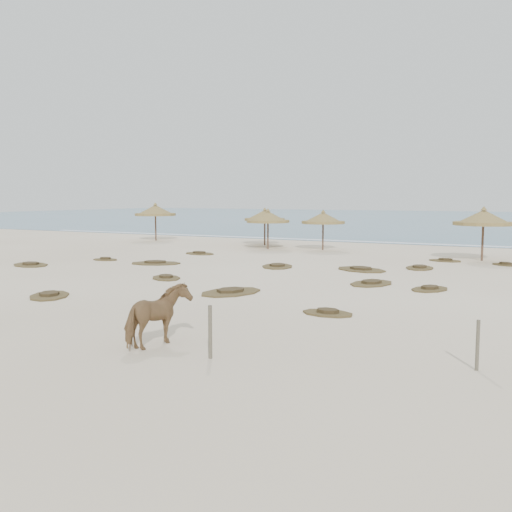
% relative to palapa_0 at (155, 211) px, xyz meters
% --- Properties ---
extents(ground, '(160.00, 160.00, 0.00)m').
position_rel_palapa_0_xyz_m(ground, '(18.01, -19.66, -2.35)').
color(ground, beige).
rests_on(ground, ground).
extents(ocean, '(200.00, 100.00, 0.01)m').
position_rel_palapa_0_xyz_m(ocean, '(18.01, 55.34, -2.34)').
color(ocean, '#285D7A').
rests_on(ocean, ground).
extents(foam_line, '(70.00, 0.60, 0.01)m').
position_rel_palapa_0_xyz_m(foam_line, '(18.01, 6.34, -2.34)').
color(foam_line, white).
rests_on(foam_line, ground).
extents(palapa_0, '(4.16, 4.16, 3.03)m').
position_rel_palapa_0_xyz_m(palapa_0, '(0.00, 0.00, 0.00)').
color(palapa_0, brown).
rests_on(palapa_0, ground).
extents(palapa_1, '(3.81, 3.81, 2.70)m').
position_rel_palapa_0_xyz_m(palapa_1, '(11.19, -2.46, -0.25)').
color(palapa_1, brown).
rests_on(palapa_1, ground).
extents(palapa_2, '(3.19, 3.19, 2.71)m').
position_rel_palapa_0_xyz_m(palapa_2, '(9.65, 0.11, -0.25)').
color(palapa_2, brown).
rests_on(palapa_2, ground).
extents(palapa_3, '(3.71, 3.71, 2.65)m').
position_rel_palapa_0_xyz_m(palapa_3, '(14.69, -1.43, -0.30)').
color(palapa_3, brown).
rests_on(palapa_3, ground).
extents(palapa_4, '(4.04, 4.04, 2.97)m').
position_rel_palapa_0_xyz_m(palapa_4, '(24.66, -3.32, -0.04)').
color(palapa_4, brown).
rests_on(palapa_4, ground).
extents(horse, '(0.96, 1.78, 1.44)m').
position_rel_palapa_0_xyz_m(horse, '(19.95, -25.92, -1.63)').
color(horse, brown).
rests_on(horse, ground).
extents(fence_post_near, '(0.10, 0.10, 1.17)m').
position_rel_palapa_0_xyz_m(fence_post_near, '(21.57, -26.20, -1.77)').
color(fence_post_near, '#605948').
rests_on(fence_post_near, ground).
extents(fence_post_far, '(0.09, 0.09, 1.04)m').
position_rel_palapa_0_xyz_m(fence_post_far, '(26.79, -24.45, -1.83)').
color(fence_post_far, '#605948').
rests_on(fence_post_far, ground).
extents(scrub_0, '(2.80, 2.35, 0.16)m').
position_rel_palapa_0_xyz_m(scrub_0, '(4.56, -16.26, -2.30)').
color(scrub_0, brown).
rests_on(scrub_0, ground).
extents(scrub_1, '(3.07, 2.56, 0.16)m').
position_rel_palapa_0_xyz_m(scrub_1, '(9.76, -12.74, -2.30)').
color(scrub_1, brown).
rests_on(scrub_1, ground).
extents(scrub_2, '(2.10, 2.04, 0.16)m').
position_rel_palapa_0_xyz_m(scrub_2, '(13.47, -16.86, -2.30)').
color(scrub_2, brown).
rests_on(scrub_2, ground).
extents(scrub_3, '(1.95, 2.49, 0.16)m').
position_rel_palapa_0_xyz_m(scrub_3, '(21.70, -14.33, -2.30)').
color(scrub_3, brown).
rests_on(scrub_3, ground).
extents(scrub_4, '(1.69, 2.03, 0.16)m').
position_rel_palapa_0_xyz_m(scrub_4, '(24.04, -14.70, -2.30)').
color(scrub_4, brown).
rests_on(scrub_4, ground).
extents(scrub_6, '(2.33, 1.80, 0.16)m').
position_rel_palapa_0_xyz_m(scrub_6, '(9.01, -7.44, -2.30)').
color(scrub_6, brown).
rests_on(scrub_6, ground).
extents(scrub_7, '(1.47, 2.11, 0.16)m').
position_rel_palapa_0_xyz_m(scrub_7, '(22.36, -8.38, -2.30)').
color(scrub_7, brown).
rests_on(scrub_7, ground).
extents(scrub_8, '(1.52, 1.03, 0.16)m').
position_rel_palapa_0_xyz_m(scrub_8, '(6.24, -12.64, -2.30)').
color(scrub_8, brown).
rests_on(scrub_8, ground).
extents(scrub_9, '(2.37, 2.93, 0.16)m').
position_rel_palapa_0_xyz_m(scrub_9, '(17.75, -18.73, -2.30)').
color(scrub_9, brown).
rests_on(scrub_9, ground).
extents(scrub_10, '(1.75, 1.59, 0.16)m').
position_rel_palapa_0_xyz_m(scrub_10, '(25.97, -5.02, -2.30)').
color(scrub_10, brown).
rests_on(scrub_10, ground).
extents(scrub_11, '(2.29, 2.41, 0.16)m').
position_rel_palapa_0_xyz_m(scrub_11, '(12.50, -22.33, -2.30)').
color(scrub_11, brown).
rests_on(scrub_11, ground).
extents(scrub_12, '(1.62, 1.10, 0.16)m').
position_rel_palapa_0_xyz_m(scrub_12, '(22.19, -20.64, -2.30)').
color(scrub_12, brown).
rests_on(scrub_12, ground).
extents(scrub_13, '(2.26, 2.72, 0.16)m').
position_rel_palapa_0_xyz_m(scrub_13, '(15.96, -11.02, -2.30)').
color(scrub_13, brown).
rests_on(scrub_13, ground).
extents(scrub_14, '(1.83, 1.29, 0.16)m').
position_rel_palapa_0_xyz_m(scrub_14, '(22.92, -4.52, -2.30)').
color(scrub_14, brown).
rests_on(scrub_14, ground).
extents(scrub_15, '(3.10, 2.62, 0.16)m').
position_rel_palapa_0_xyz_m(scrub_15, '(20.03, -10.33, -2.30)').
color(scrub_15, brown).
rests_on(scrub_15, ground).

